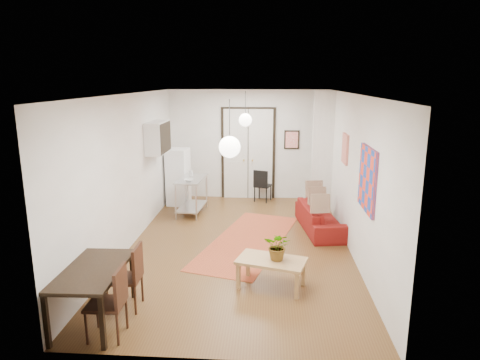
# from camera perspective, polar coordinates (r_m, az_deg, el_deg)

# --- Properties ---
(floor) EXTENTS (7.00, 7.00, 0.00)m
(floor) POSITION_cam_1_polar(r_m,az_deg,el_deg) (8.44, -0.07, -8.69)
(floor) COLOR brown
(floor) RESTS_ON ground
(ceiling) EXTENTS (4.20, 7.00, 0.02)m
(ceiling) POSITION_cam_1_polar(r_m,az_deg,el_deg) (7.83, -0.08, 11.40)
(ceiling) COLOR silver
(ceiling) RESTS_ON wall_back
(wall_back) EXTENTS (4.20, 0.02, 2.90)m
(wall_back) POSITION_cam_1_polar(r_m,az_deg,el_deg) (11.45, 1.11, 4.71)
(wall_back) COLOR white
(wall_back) RESTS_ON floor
(wall_front) EXTENTS (4.20, 0.02, 2.90)m
(wall_front) POSITION_cam_1_polar(r_m,az_deg,el_deg) (4.66, -3.00, -8.23)
(wall_front) COLOR white
(wall_front) RESTS_ON floor
(wall_left) EXTENTS (0.02, 7.00, 2.90)m
(wall_left) POSITION_cam_1_polar(r_m,az_deg,el_deg) (8.41, -14.50, 1.15)
(wall_left) COLOR white
(wall_left) RESTS_ON floor
(wall_right) EXTENTS (0.02, 7.00, 2.90)m
(wall_right) POSITION_cam_1_polar(r_m,az_deg,el_deg) (8.15, 14.83, 0.73)
(wall_right) COLOR white
(wall_right) RESTS_ON floor
(double_doors) EXTENTS (1.44, 0.06, 2.50)m
(double_doors) POSITION_cam_1_polar(r_m,az_deg,el_deg) (11.44, 1.09, 3.44)
(double_doors) COLOR white
(double_doors) RESTS_ON wall_back
(stub_partition) EXTENTS (0.50, 0.10, 2.90)m
(stub_partition) POSITION_cam_1_polar(r_m,az_deg,el_deg) (10.58, 10.94, 3.76)
(stub_partition) COLOR white
(stub_partition) RESTS_ON floor
(wall_cabinet) EXTENTS (0.35, 1.00, 0.70)m
(wall_cabinet) POSITION_cam_1_polar(r_m,az_deg,el_deg) (9.71, -10.90, 5.60)
(wall_cabinet) COLOR white
(wall_cabinet) RESTS_ON wall_left
(painting_popart) EXTENTS (0.05, 1.00, 1.00)m
(painting_popart) POSITION_cam_1_polar(r_m,az_deg,el_deg) (6.90, 16.64, 0.10)
(painting_popart) COLOR red
(painting_popart) RESTS_ON wall_right
(painting_abstract) EXTENTS (0.05, 0.50, 0.60)m
(painting_abstract) POSITION_cam_1_polar(r_m,az_deg,el_deg) (8.85, 13.85, 4.08)
(painting_abstract) COLOR beige
(painting_abstract) RESTS_ON wall_right
(poster_back) EXTENTS (0.40, 0.03, 0.50)m
(poster_back) POSITION_cam_1_polar(r_m,az_deg,el_deg) (11.40, 6.91, 5.34)
(poster_back) COLOR red
(poster_back) RESTS_ON wall_back
(print_left) EXTENTS (0.03, 0.44, 0.54)m
(print_left) POSITION_cam_1_polar(r_m,az_deg,el_deg) (10.22, -11.03, 6.26)
(print_left) COLOR brown
(print_left) RESTS_ON wall_left
(pendant_back) EXTENTS (0.30, 0.30, 0.80)m
(pendant_back) POSITION_cam_1_polar(r_m,az_deg,el_deg) (9.86, 0.71, 8.01)
(pendant_back) COLOR white
(pendant_back) RESTS_ON ceiling
(pendant_front) EXTENTS (0.30, 0.30, 0.80)m
(pendant_front) POSITION_cam_1_polar(r_m,az_deg,el_deg) (5.90, -1.39, 4.43)
(pendant_front) COLOR white
(pendant_front) RESTS_ON ceiling
(kilim_rug) EXTENTS (2.17, 3.66, 0.01)m
(kilim_rug) POSITION_cam_1_polar(r_m,az_deg,el_deg) (8.66, 1.11, -8.08)
(kilim_rug) COLOR #BF562F
(kilim_rug) RESTS_ON floor
(sofa) EXTENTS (0.98, 1.95, 0.55)m
(sofa) POSITION_cam_1_polar(r_m,az_deg,el_deg) (9.32, 10.71, -4.98)
(sofa) COLOR maroon
(sofa) RESTS_ON floor
(coffee_table) EXTENTS (1.15, 0.84, 0.46)m
(coffee_table) POSITION_cam_1_polar(r_m,az_deg,el_deg) (6.72, 4.21, -10.99)
(coffee_table) COLOR #AF8252
(coffee_table) RESTS_ON floor
(potted_plant) EXTENTS (0.49, 0.45, 0.45)m
(potted_plant) POSITION_cam_1_polar(r_m,az_deg,el_deg) (6.61, 5.12, -8.75)
(potted_plant) COLOR #366C30
(potted_plant) RESTS_ON coffee_table
(kitchen_counter) EXTENTS (0.66, 1.18, 0.87)m
(kitchen_counter) POSITION_cam_1_polar(r_m,az_deg,el_deg) (10.28, -6.48, -1.48)
(kitchen_counter) COLOR silver
(kitchen_counter) RESTS_ON floor
(bowl) EXTENTS (0.22, 0.22, 0.05)m
(bowl) POSITION_cam_1_polar(r_m,az_deg,el_deg) (9.91, -6.83, -0.02)
(bowl) COLOR silver
(bowl) RESTS_ON kitchen_counter
(soap_bottle) EXTENTS (0.09, 0.09, 0.18)m
(soap_bottle) POSITION_cam_1_polar(r_m,az_deg,el_deg) (10.43, -6.57, 1.03)
(soap_bottle) COLOR teal
(soap_bottle) RESTS_ON kitchen_counter
(fridge) EXTENTS (0.58, 0.58, 1.46)m
(fridge) POSITION_cam_1_polar(r_m,az_deg,el_deg) (11.02, -8.24, 0.41)
(fridge) COLOR white
(fridge) RESTS_ON floor
(dining_table) EXTENTS (0.80, 1.37, 0.75)m
(dining_table) POSITION_cam_1_polar(r_m,az_deg,el_deg) (6.06, -19.11, -11.80)
(dining_table) COLOR black
(dining_table) RESTS_ON floor
(dining_chair_near) EXTENTS (0.45, 0.63, 0.93)m
(dining_chair_near) POSITION_cam_1_polar(r_m,az_deg,el_deg) (6.38, -14.95, -11.46)
(dining_chair_near) COLOR #341D10
(dining_chair_near) RESTS_ON floor
(dining_chair_far) EXTENTS (0.45, 0.63, 0.93)m
(dining_chair_far) POSITION_cam_1_polar(r_m,az_deg,el_deg) (5.79, -17.19, -14.28)
(dining_chair_far) COLOR #341D10
(dining_chair_far) RESTS_ON floor
(black_side_chair) EXTENTS (0.50, 0.51, 0.86)m
(black_side_chair) POSITION_cam_1_polar(r_m,az_deg,el_deg) (11.35, 3.07, -0.27)
(black_side_chair) COLOR black
(black_side_chair) RESTS_ON floor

